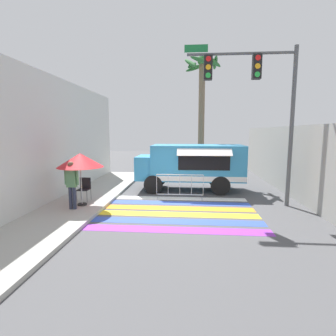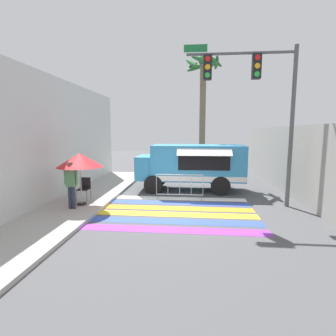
% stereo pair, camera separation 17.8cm
% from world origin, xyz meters
% --- Properties ---
extents(ground_plane, '(60.00, 60.00, 0.00)m').
position_xyz_m(ground_plane, '(0.00, 0.00, 0.00)').
color(ground_plane, '#4C4C4F').
extents(sidewalk_left, '(4.40, 16.00, 0.12)m').
position_xyz_m(sidewalk_left, '(-4.75, 0.00, 0.06)').
color(sidewalk_left, '#A8A59E').
rests_on(sidewalk_left, ground_plane).
extents(building_left_facade, '(0.25, 16.00, 5.28)m').
position_xyz_m(building_left_facade, '(-5.06, 0.00, 2.64)').
color(building_left_facade, silver).
rests_on(building_left_facade, ground_plane).
extents(concrete_wall_right, '(0.20, 16.00, 3.23)m').
position_xyz_m(concrete_wall_right, '(5.43, 3.00, 1.61)').
color(concrete_wall_right, gray).
rests_on(concrete_wall_right, ground_plane).
extents(crosswalk_painted, '(6.40, 4.36, 0.01)m').
position_xyz_m(crosswalk_painted, '(0.00, -0.57, 0.00)').
color(crosswalk_painted, purple).
rests_on(crosswalk_painted, ground_plane).
extents(food_truck, '(5.31, 2.51, 2.31)m').
position_xyz_m(food_truck, '(0.69, 3.09, 1.37)').
color(food_truck, '#338CBF').
rests_on(food_truck, ground_plane).
extents(traffic_signal_pole, '(4.26, 0.29, 6.27)m').
position_xyz_m(traffic_signal_pole, '(3.29, 0.55, 4.52)').
color(traffic_signal_pole, '#515456').
rests_on(traffic_signal_pole, ground_plane).
extents(patio_umbrella, '(1.75, 1.75, 2.04)m').
position_xyz_m(patio_umbrella, '(-3.45, -0.47, 1.88)').
color(patio_umbrella, black).
rests_on(patio_umbrella, sidewalk_left).
extents(folding_chair, '(0.45, 0.45, 0.95)m').
position_xyz_m(folding_chair, '(-3.62, 0.21, 0.70)').
color(folding_chair, '#4C4C51').
rests_on(folding_chair, sidewalk_left).
extents(vendor_person, '(0.53, 0.23, 1.77)m').
position_xyz_m(vendor_person, '(-3.58, -1.00, 1.14)').
color(vendor_person, '#2D3347').
rests_on(vendor_person, sidewalk_left).
extents(barricade_front, '(2.09, 0.44, 1.11)m').
position_xyz_m(barricade_front, '(0.29, 1.27, 0.55)').
color(barricade_front, '#B7BABF').
rests_on(barricade_front, ground_plane).
extents(palm_tree, '(2.36, 2.34, 7.50)m').
position_xyz_m(palm_tree, '(1.40, 6.41, 5.11)').
color(palm_tree, '#7A664C').
rests_on(palm_tree, ground_plane).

